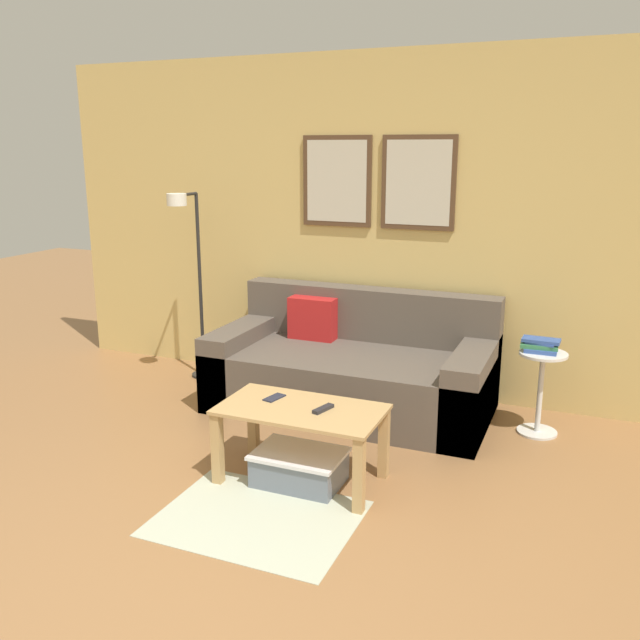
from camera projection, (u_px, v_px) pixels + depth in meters
name	position (u px, v px, depth m)	size (l,w,h in m)	color
ground_plane	(159.00, 618.00, 2.76)	(16.00, 16.00, 0.00)	olive
wall_back	(384.00, 226.00, 5.13)	(5.60, 0.09, 2.55)	#D6B76B
area_rug	(257.00, 518.00, 3.50)	(1.01, 0.78, 0.01)	#B2B79E
couch	(352.00, 370.00, 4.94)	(1.98, 0.99, 0.83)	brown
coffee_table	(301.00, 423.00, 3.83)	(0.93, 0.51, 0.44)	tan
storage_bin	(299.00, 467.00, 3.85)	(0.51, 0.36, 0.19)	slate
floor_lamp	(190.00, 262.00, 5.32)	(0.20, 0.44, 1.53)	black
side_table	(541.00, 386.00, 4.47)	(0.31, 0.31, 0.56)	silver
book_stack	(541.00, 345.00, 4.43)	(0.25, 0.16, 0.09)	#335199
remote_control	(323.00, 409.00, 3.76)	(0.04, 0.15, 0.02)	#232328
cell_phone	(274.00, 398.00, 3.95)	(0.07, 0.14, 0.01)	#1E2338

